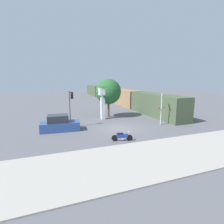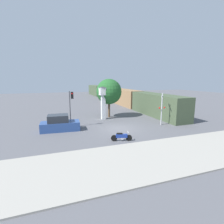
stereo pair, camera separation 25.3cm
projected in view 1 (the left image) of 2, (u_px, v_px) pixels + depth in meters
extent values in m
plane|color=#56565B|center=(119.00, 129.00, 20.34)|extent=(120.00, 120.00, 0.00)
cube|color=#9E998E|center=(160.00, 156.00, 13.07)|extent=(36.00, 6.00, 0.10)
cylinder|color=black|center=(129.00, 138.00, 16.29)|extent=(0.58, 0.26, 0.58)
cylinder|color=black|center=(115.00, 138.00, 16.20)|extent=(0.58, 0.26, 0.58)
cube|color=navy|center=(122.00, 136.00, 16.20)|extent=(1.08, 0.51, 0.35)
cube|color=black|center=(120.00, 134.00, 16.15)|extent=(0.58, 0.37, 0.10)
cylinder|color=silver|center=(123.00, 138.00, 16.25)|extent=(0.31, 0.26, 0.27)
cube|color=silver|center=(128.00, 132.00, 16.18)|extent=(0.18, 0.42, 0.04)
cube|color=white|center=(103.00, 107.00, 24.82)|extent=(0.54, 0.54, 3.46)
cube|color=white|center=(103.00, 91.00, 24.40)|extent=(1.03, 1.03, 1.03)
cylinder|color=white|center=(104.00, 92.00, 23.92)|extent=(0.82, 0.02, 0.82)
cone|color=#333338|center=(103.00, 87.00, 24.29)|extent=(1.23, 1.23, 0.20)
cube|color=#425138|center=(157.00, 105.00, 27.25)|extent=(2.80, 12.08, 3.40)
cube|color=olive|center=(124.00, 97.00, 38.93)|extent=(2.80, 12.08, 3.40)
cube|color=#425138|center=(106.00, 93.00, 50.61)|extent=(2.80, 12.08, 3.40)
cube|color=#425138|center=(95.00, 90.00, 62.29)|extent=(2.80, 12.08, 3.40)
cylinder|color=#47474C|center=(70.00, 110.00, 20.48)|extent=(0.12, 0.12, 4.32)
cube|color=black|center=(72.00, 95.00, 20.28)|extent=(0.28, 0.24, 0.80)
sphere|color=red|center=(72.00, 94.00, 20.10)|extent=(0.16, 0.16, 0.16)
cylinder|color=#B7B7BC|center=(161.00, 109.00, 21.68)|extent=(0.14, 0.14, 3.99)
cube|color=white|center=(162.00, 96.00, 21.37)|extent=(0.82, 0.82, 0.14)
sphere|color=red|center=(159.00, 108.00, 21.48)|extent=(0.20, 0.20, 0.20)
sphere|color=red|center=(164.00, 108.00, 21.72)|extent=(0.20, 0.20, 0.20)
cylinder|color=brown|center=(109.00, 109.00, 26.28)|extent=(0.30, 0.30, 2.35)
sphere|color=#235B28|center=(108.00, 92.00, 25.78)|extent=(3.74, 3.74, 3.74)
cube|color=#2D4C8C|center=(60.00, 126.00, 19.43)|extent=(4.32, 2.09, 1.00)
cube|color=#262B33|center=(58.00, 119.00, 19.21)|extent=(2.31, 1.81, 0.80)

